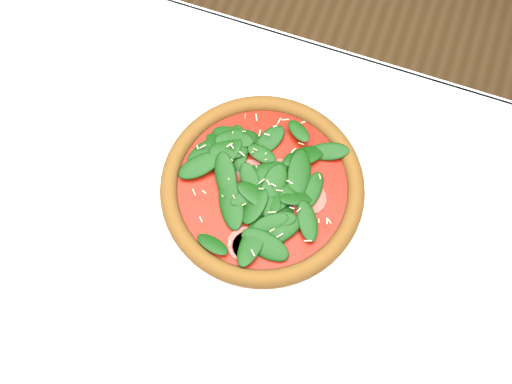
% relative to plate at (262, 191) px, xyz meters
% --- Properties ---
extents(ground, '(6.00, 6.00, 0.00)m').
position_rel_plate_xyz_m(ground, '(-0.07, -0.09, -0.76)').
color(ground, brown).
rests_on(ground, ground).
extents(dining_table, '(1.21, 0.81, 0.75)m').
position_rel_plate_xyz_m(dining_table, '(-0.07, -0.09, -0.11)').
color(dining_table, white).
rests_on(dining_table, ground).
extents(plate, '(0.38, 0.38, 0.02)m').
position_rel_plate_xyz_m(plate, '(0.00, 0.00, 0.00)').
color(plate, white).
rests_on(plate, dining_table).
extents(pizza, '(0.37, 0.37, 0.04)m').
position_rel_plate_xyz_m(pizza, '(0.00, -0.00, 0.02)').
color(pizza, brown).
rests_on(pizza, plate).
extents(saucer_far, '(0.16, 0.16, 0.01)m').
position_rel_plate_xyz_m(saucer_far, '(0.26, 0.19, -0.00)').
color(saucer_far, white).
rests_on(saucer_far, dining_table).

